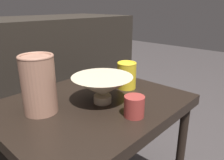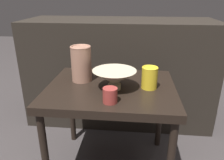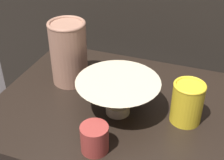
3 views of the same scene
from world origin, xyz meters
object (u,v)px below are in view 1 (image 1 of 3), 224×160
Objects in this scene: vase_textured_left at (39,84)px; vase_colorful_right at (127,75)px; bowl at (102,87)px; cup at (134,106)px.

vase_colorful_right is (0.36, -0.07, -0.04)m from vase_textured_left.
bowl is at bearing -170.26° from vase_colorful_right.
vase_textured_left reaches higher than bowl.
bowl is 1.13× the size of vase_textured_left.
vase_textured_left is 0.31m from cup.
vase_colorful_right reaches higher than cup.
bowl is at bearing 88.05° from cup.
bowl is at bearing -27.49° from vase_textured_left.
vase_textured_left is (-0.19, 0.10, 0.04)m from bowl.
vase_textured_left reaches higher than vase_colorful_right.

